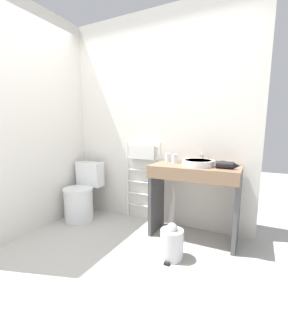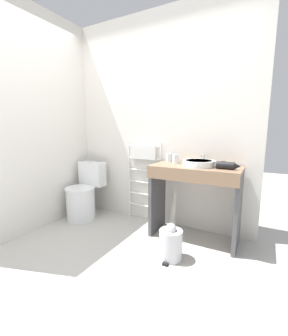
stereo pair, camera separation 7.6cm
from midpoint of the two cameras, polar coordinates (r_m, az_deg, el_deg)
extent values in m
plane|color=#B2AFA8|center=(2.13, -17.02, -25.83)|extent=(12.00, 12.00, 0.00)
cube|color=silver|center=(2.97, 2.04, 11.59)|extent=(2.54, 0.12, 2.64)
cube|color=silver|center=(3.12, -25.53, 10.56)|extent=(0.12, 2.10, 2.64)
cylinder|color=white|center=(3.23, -16.91, -8.95)|extent=(0.38, 0.38, 0.43)
cylinder|color=white|center=(3.16, -17.11, -5.09)|extent=(0.40, 0.40, 0.02)
cube|color=white|center=(3.31, -14.21, -1.47)|extent=(0.38, 0.17, 0.34)
cylinder|color=silver|center=(3.28, -14.34, 1.54)|extent=(0.05, 0.05, 0.01)
cylinder|color=white|center=(3.14, -4.89, -3.08)|extent=(0.02, 0.02, 1.06)
cylinder|color=white|center=(2.93, 3.09, -4.03)|extent=(0.02, 0.02, 1.06)
cylinder|color=white|center=(3.12, -1.03, -9.60)|extent=(0.48, 0.02, 0.02)
cylinder|color=white|center=(3.07, -1.03, -6.70)|extent=(0.48, 0.02, 0.02)
cylinder|color=white|center=(3.03, -1.04, -3.71)|extent=(0.48, 0.02, 0.02)
cylinder|color=white|center=(3.00, -1.05, -0.64)|extent=(0.48, 0.02, 0.02)
cylinder|color=white|center=(2.97, -1.06, 2.49)|extent=(0.48, 0.02, 0.02)
cylinder|color=white|center=(2.95, -1.07, 5.66)|extent=(0.48, 0.02, 0.02)
cube|color=silver|center=(2.94, -1.33, 4.05)|extent=(0.36, 0.04, 0.18)
cube|color=#84664C|center=(2.50, 11.97, 0.18)|extent=(0.95, 0.47, 0.03)
cube|color=#84664C|center=(2.30, 10.47, -2.31)|extent=(0.95, 0.02, 0.10)
cube|color=#4C4C4F|center=(2.74, 2.38, -7.74)|extent=(0.04, 0.40, 0.80)
cube|color=#4C4C4F|center=(2.53, 21.75, -10.02)|extent=(0.04, 0.40, 0.80)
cylinder|color=white|center=(2.47, 12.71, 1.23)|extent=(0.34, 0.34, 0.06)
cylinder|color=silver|center=(2.47, 12.73, 1.88)|extent=(0.28, 0.28, 0.01)
cylinder|color=silver|center=(2.66, 13.79, 2.32)|extent=(0.02, 0.02, 0.11)
cylinder|color=silver|center=(2.61, 13.61, 3.17)|extent=(0.02, 0.09, 0.02)
cylinder|color=silver|center=(2.76, 5.32, 2.68)|extent=(0.08, 0.08, 0.10)
cylinder|color=silver|center=(2.66, 6.99, 2.38)|extent=(0.08, 0.08, 0.10)
cylinder|color=black|center=(2.38, 18.95, 0.72)|extent=(0.17, 0.07, 0.07)
cone|color=black|center=(2.36, 21.69, 0.51)|extent=(0.06, 0.06, 0.06)
cube|color=black|center=(2.46, 18.37, 1.05)|extent=(0.04, 0.09, 0.05)
cylinder|color=silver|center=(2.28, 6.06, -18.68)|extent=(0.22, 0.22, 0.29)
sphere|color=silver|center=(2.21, 6.14, -14.92)|extent=(0.10, 0.10, 0.10)
cube|color=black|center=(2.24, 4.74, -23.06)|extent=(0.05, 0.04, 0.02)
camera|label=1|loc=(0.04, -90.93, -0.16)|focal=24.00mm
camera|label=2|loc=(0.04, 89.07, 0.16)|focal=24.00mm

